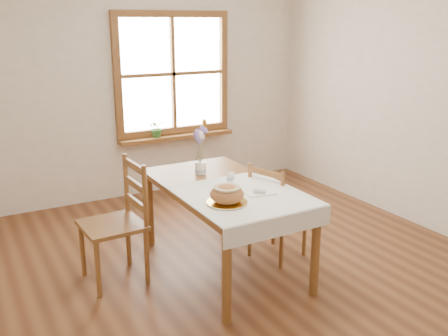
# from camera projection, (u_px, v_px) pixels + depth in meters

# --- Properties ---
(ground) EXTENTS (5.00, 5.00, 0.00)m
(ground) POSITION_uv_depth(u_px,v_px,m) (242.00, 282.00, 4.11)
(ground) COLOR brown
(ground) RESTS_ON ground
(room_walls) EXTENTS (4.60, 5.10, 2.65)m
(room_walls) POSITION_uv_depth(u_px,v_px,m) (244.00, 72.00, 3.62)
(room_walls) COLOR white
(room_walls) RESTS_ON ground
(window) EXTENTS (1.46, 0.08, 1.46)m
(window) POSITION_uv_depth(u_px,v_px,m) (173.00, 74.00, 6.00)
(window) COLOR brown
(window) RESTS_ON ground
(window_sill) EXTENTS (1.46, 0.20, 0.05)m
(window_sill) POSITION_uv_depth(u_px,v_px,m) (177.00, 137.00, 6.16)
(window_sill) COLOR brown
(window_sill) RESTS_ON ground
(dining_table) EXTENTS (0.90, 1.60, 0.75)m
(dining_table) POSITION_uv_depth(u_px,v_px,m) (224.00, 195.00, 4.17)
(dining_table) COLOR brown
(dining_table) RESTS_ON ground
(table_linen) EXTENTS (0.91, 0.99, 0.01)m
(table_linen) POSITION_uv_depth(u_px,v_px,m) (243.00, 195.00, 3.89)
(table_linen) COLOR white
(table_linen) RESTS_ON dining_table
(chair_left) EXTENTS (0.51, 0.49, 1.01)m
(chair_left) POSITION_uv_depth(u_px,v_px,m) (112.00, 223.00, 4.00)
(chair_left) COLOR brown
(chair_left) RESTS_ON ground
(chair_right) EXTENTS (0.54, 0.52, 0.88)m
(chair_right) POSITION_uv_depth(u_px,v_px,m) (278.00, 210.00, 4.45)
(chair_right) COLOR brown
(chair_right) RESTS_ON ground
(bread_plate) EXTENTS (0.38, 0.38, 0.02)m
(bread_plate) POSITION_uv_depth(u_px,v_px,m) (227.00, 203.00, 3.70)
(bread_plate) COLOR silver
(bread_plate) RESTS_ON table_linen
(bread_loaf) EXTENTS (0.25, 0.25, 0.14)m
(bread_loaf) POSITION_uv_depth(u_px,v_px,m) (227.00, 193.00, 3.68)
(bread_loaf) COLOR #B16F3F
(bread_loaf) RESTS_ON bread_plate
(egg_napkin) EXTENTS (0.26, 0.23, 0.01)m
(egg_napkin) POSITION_uv_depth(u_px,v_px,m) (259.00, 192.00, 3.94)
(egg_napkin) COLOR white
(egg_napkin) RESTS_ON table_linen
(eggs) EXTENTS (0.20, 0.19, 0.04)m
(eggs) POSITION_uv_depth(u_px,v_px,m) (259.00, 189.00, 3.93)
(eggs) COLOR silver
(eggs) RESTS_ON egg_napkin
(salt_shaker) EXTENTS (0.06, 0.06, 0.09)m
(salt_shaker) POSITION_uv_depth(u_px,v_px,m) (232.00, 177.00, 4.20)
(salt_shaker) COLOR silver
(salt_shaker) RESTS_ON table_linen
(pepper_shaker) EXTENTS (0.05, 0.05, 0.09)m
(pepper_shaker) POSITION_uv_depth(u_px,v_px,m) (230.00, 178.00, 4.16)
(pepper_shaker) COLOR silver
(pepper_shaker) RESTS_ON table_linen
(flower_vase) EXTENTS (0.10, 0.10, 0.11)m
(flower_vase) POSITION_uv_depth(u_px,v_px,m) (201.00, 169.00, 4.41)
(flower_vase) COLOR silver
(flower_vase) RESTS_ON dining_table
(lavender_bouquet) EXTENTS (0.18, 0.18, 0.33)m
(lavender_bouquet) POSITION_uv_depth(u_px,v_px,m) (200.00, 145.00, 4.35)
(lavender_bouquet) COLOR #715AA0
(lavender_bouquet) RESTS_ON flower_vase
(potted_plant) EXTENTS (0.24, 0.25, 0.17)m
(potted_plant) POSITION_uv_depth(u_px,v_px,m) (157.00, 130.00, 6.00)
(potted_plant) COLOR #34712D
(potted_plant) RESTS_ON window_sill
(amber_bottle) EXTENTS (0.07, 0.07, 0.16)m
(amber_bottle) POSITION_uv_depth(u_px,v_px,m) (204.00, 125.00, 6.30)
(amber_bottle) COLOR #9D681D
(amber_bottle) RESTS_ON window_sill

